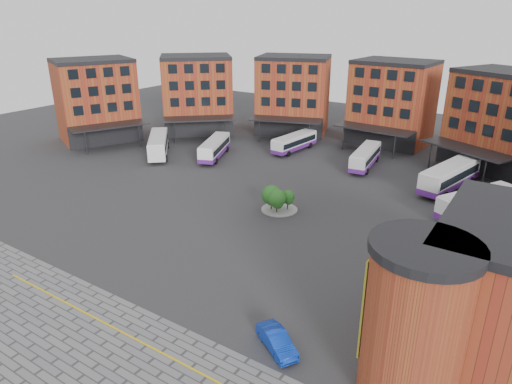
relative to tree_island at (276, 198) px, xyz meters
The scene contains 11 objects.
ground 11.71m from the tree_island, 99.33° to the right, with size 160.00×160.00×0.00m, color #28282B.
yellow_line 25.49m from the tree_island, 89.72° to the right, with size 26.00×0.15×0.02m, color gold.
main_building 28.17m from the tree_island, 103.93° to the left, with size 94.14×42.48×14.60m.
tree_island is the anchor object (origin of this frame).
bus_a 29.56m from the tree_island, 162.27° to the left, with size 9.82×10.65×3.34m.
bus_b 23.49m from the tree_island, 146.22° to the left, with size 6.31×10.88×3.02m.
bus_c 25.58m from the tree_island, 113.86° to the left, with size 3.52×10.43×2.88m.
bus_d 22.03m from the tree_island, 82.53° to the left, with size 3.68×10.74×2.96m.
bus_e 24.67m from the tree_island, 50.39° to the left, with size 5.66×12.76×3.50m.
bus_f 23.43m from the tree_island, 29.79° to the left, with size 7.75×11.05×3.16m.
blue_car 23.99m from the tree_island, 59.07° to the right, with size 1.46×4.19×1.38m, color #0D32AF.
Camera 1 is at (27.28, -31.84, 22.61)m, focal length 32.00 mm.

